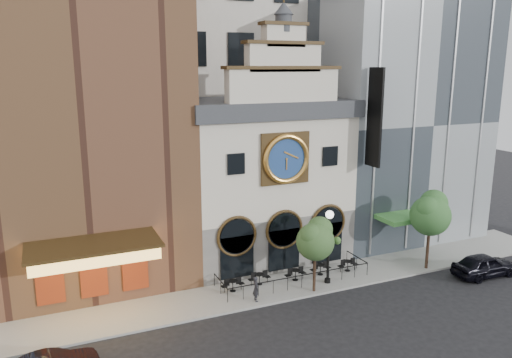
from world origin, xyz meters
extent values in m
plane|color=black|center=(0.00, 0.00, 0.00)|extent=(120.00, 120.00, 0.00)
cube|color=gray|center=(0.00, 2.50, 0.07)|extent=(44.00, 5.00, 0.15)
cube|color=#605E5B|center=(0.00, 8.00, 2.15)|extent=(12.00, 8.00, 4.00)
cube|color=beige|center=(0.00, 8.00, 7.65)|extent=(12.00, 8.00, 7.00)
cube|color=#2D3035|center=(0.00, 8.00, 11.75)|extent=(12.60, 8.60, 1.20)
cube|color=#372610|center=(0.00, 3.92, 8.55)|extent=(3.60, 0.25, 3.60)
cylinder|color=navy|center=(0.00, 3.78, 8.55)|extent=(3.10, 0.12, 3.10)
torus|color=#C08638|center=(0.00, 3.70, 8.55)|extent=(3.46, 0.36, 3.46)
cylinder|color=#2D3035|center=(0.00, 4.40, 17.45)|extent=(1.10, 1.10, 1.10)
cone|color=#2D3035|center=(0.00, 4.40, 18.40)|extent=(1.30, 1.30, 0.80)
cube|color=brown|center=(-13.00, 10.00, 12.65)|extent=(14.00, 12.00, 25.00)
cube|color=#FFBF59|center=(-13.00, 2.30, 4.35)|extent=(7.00, 3.40, 0.70)
cube|color=#372610|center=(-13.00, 2.30, 4.80)|extent=(7.40, 3.80, 0.15)
cube|color=maroon|center=(-13.00, 3.95, 2.15)|extent=(5.60, 0.15, 2.60)
cube|color=gray|center=(13.00, 10.00, 10.15)|extent=(14.00, 12.00, 20.00)
cube|color=#4A9744|center=(10.00, 2.80, 3.45)|extent=(4.50, 2.40, 0.35)
cube|color=black|center=(6.60, 3.00, 11.15)|extent=(0.18, 1.60, 7.00)
cube|color=beige|center=(0.00, 20.00, 20.00)|extent=(20.00, 16.00, 40.00)
cylinder|color=black|center=(-4.44, 2.56, 0.89)|extent=(0.68, 0.68, 0.03)
cylinder|color=black|center=(-4.44, 2.56, 0.52)|extent=(0.06, 0.06, 0.72)
cylinder|color=black|center=(-2.39, 2.83, 0.89)|extent=(0.68, 0.68, 0.03)
cylinder|color=black|center=(-2.39, 2.83, 0.52)|extent=(0.06, 0.06, 0.72)
cylinder|color=black|center=(0.19, 2.47, 0.89)|extent=(0.68, 0.68, 0.03)
cylinder|color=black|center=(0.19, 2.47, 0.52)|extent=(0.06, 0.06, 0.72)
cylinder|color=black|center=(2.28, 2.60, 0.89)|extent=(0.68, 0.68, 0.03)
cylinder|color=black|center=(2.28, 2.60, 0.52)|extent=(0.06, 0.06, 0.72)
cylinder|color=black|center=(4.44, 2.38, 0.89)|extent=(0.68, 0.68, 0.03)
cylinder|color=black|center=(4.44, 2.38, 0.52)|extent=(0.06, 0.06, 0.72)
imported|color=black|center=(13.11, -2.00, 0.83)|extent=(4.97, 2.15, 1.67)
imported|color=black|center=(-3.58, 0.69, 0.98)|extent=(0.44, 0.63, 1.65)
cylinder|color=black|center=(2.04, 1.24, 2.50)|extent=(0.17, 0.17, 4.70)
cylinder|color=black|center=(2.04, 1.24, 0.29)|extent=(0.41, 0.41, 0.28)
sphere|color=white|center=(2.04, 1.24, 5.03)|extent=(0.56, 0.56, 0.56)
sphere|color=#305E25|center=(1.53, 1.47, 3.20)|extent=(0.53, 0.53, 0.53)
sphere|color=#305E25|center=(2.56, 1.01, 3.20)|extent=(0.53, 0.53, 0.53)
cylinder|color=#382619|center=(0.53, 0.47, 1.49)|extent=(0.19, 0.19, 2.69)
sphere|color=#2F5321|center=(0.53, 0.47, 3.61)|extent=(2.50, 2.50, 2.50)
sphere|color=#2F5321|center=(1.01, 0.75, 4.28)|extent=(1.73, 1.73, 1.73)
sphere|color=#2F5321|center=(0.15, 0.27, 4.09)|extent=(1.54, 1.54, 1.54)
cylinder|color=#382619|center=(10.07, 0.51, 1.72)|extent=(0.22, 0.22, 3.14)
sphere|color=#295B24|center=(10.07, 0.51, 4.18)|extent=(2.91, 2.91, 2.91)
sphere|color=#295B24|center=(10.63, 0.85, 4.97)|extent=(2.02, 2.02, 2.02)
sphere|color=#295B24|center=(9.62, 0.29, 4.74)|extent=(1.79, 1.79, 1.79)
camera|label=1|loc=(-15.19, -26.10, 14.78)|focal=35.00mm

